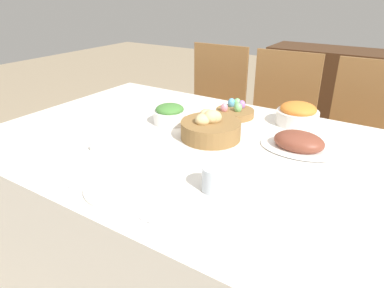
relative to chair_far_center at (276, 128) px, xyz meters
The scene contains 17 objects.
ground_plane 1.08m from the chair_far_center, 88.72° to the right, with size 12.00×12.00×0.00m, color tan.
dining_table 0.96m from the chair_far_center, 88.72° to the right, with size 1.89×1.18×0.77m.
chair_far_center is the anchor object (origin of this frame).
chair_far_left 0.49m from the chair_far_center, behind, with size 0.42×0.42×0.99m.
chair_far_right 0.50m from the chair_far_center, ahead, with size 0.43×0.43×0.99m.
sideboard 1.04m from the chair_far_center, 74.51° to the left, with size 1.38×0.44×0.89m.
bread_basket 0.92m from the chair_far_center, 90.29° to the right, with size 0.25×0.25×0.12m.
egg_basket 0.64m from the chair_far_center, 93.65° to the right, with size 0.19×0.19×0.08m.
ham_platter 0.90m from the chair_far_center, 66.07° to the right, with size 0.31×0.21×0.08m.
green_salad_bowl 0.91m from the chair_far_center, 107.00° to the right, with size 0.15×0.15×0.09m.
carrot_bowl 0.65m from the chair_far_center, 63.35° to the right, with size 0.19×0.19×0.10m.
dinner_plate 1.40m from the chair_far_center, 91.37° to the right, with size 0.25×0.25×0.01m.
fork 1.41m from the chair_far_center, 97.57° to the right, with size 0.01×0.19×0.00m.
knife 1.40m from the chair_far_center, 85.14° to the right, with size 0.01×0.19×0.00m.
spoon 1.40m from the chair_far_center, 83.90° to the right, with size 0.01×0.19×0.00m.
drinking_cup 1.27m from the chair_far_center, 80.06° to the right, with size 0.08×0.08×0.08m.
butter_dish 1.27m from the chair_far_center, 103.18° to the right, with size 0.11×0.07×0.03m.
Camera 1 is at (0.63, -1.09, 1.36)m, focal length 32.00 mm.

